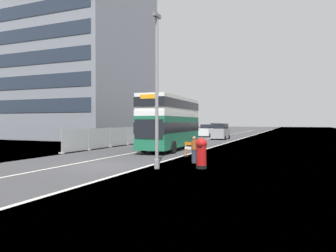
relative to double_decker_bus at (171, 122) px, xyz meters
The scene contains 13 objects.
ground 11.31m from the double_decker_bus, 86.25° to the right, with size 140.00×280.00×0.10m.
double_decker_bus is the anchor object (origin of this frame).
lamppost_foreground 11.61m from the double_decker_bus, 71.63° to the right, with size 0.29×0.70×8.34m.
red_pillar_postbox 11.64m from the double_decker_bus, 59.61° to the right, with size 0.61×0.61×1.66m.
roadworks_barrier 6.51m from the double_decker_bus, 52.55° to the right, with size 1.64×0.87×1.05m.
construction_site_fence 8.43m from the double_decker_bus, 142.06° to the left, with size 0.44×24.00×1.98m.
car_oncoming_near 18.03m from the double_decker_bus, 89.13° to the left, with size 2.06×4.11×2.25m.
car_receding_mid 25.31m from the double_decker_bus, 98.41° to the left, with size 1.91×4.60×2.05m.
car_receding_far 32.59m from the double_decker_bus, 96.92° to the left, with size 2.08×3.93×2.22m.
bare_tree_far_verge_near 32.87m from the double_decker_bus, 115.83° to the left, with size 2.76×2.75×5.13m.
bare_tree_far_verge_mid 27.28m from the double_decker_bus, 114.29° to the left, with size 3.45×2.66×5.14m.
pedestrian_at_kerb 9.47m from the double_decker_bus, 59.13° to the right, with size 0.34×0.34×1.64m.
backdrop_office_block 28.82m from the double_decker_bus, 148.30° to the left, with size 21.82×17.77×25.45m.
Camera 1 is at (10.65, -15.24, 2.56)m, focal length 33.78 mm.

